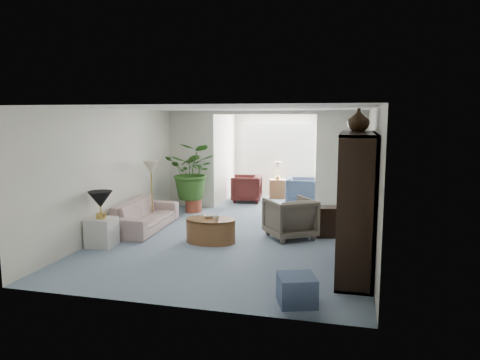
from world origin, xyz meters
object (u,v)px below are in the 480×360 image
(plant_pot, at_px, (193,205))
(sunroom_chair_maroon, at_px, (246,188))
(table_lamp, at_px, (100,199))
(coffee_bowl, at_px, (210,216))
(ottoman, at_px, (297,290))
(coffee_table, at_px, (211,231))
(wingback_chair, at_px, (290,218))
(side_table_dark, at_px, (327,221))
(floor_lamp, at_px, (151,167))
(end_table, at_px, (102,232))
(cabinet_urn, at_px, (359,120))
(entertainment_cabinet, at_px, (356,203))
(sunroom_chair_blue, at_px, (301,191))
(coffee_cup, at_px, (217,218))
(sunroom_table, at_px, (278,189))
(framed_picture, at_px, (371,156))
(sofa, at_px, (145,215))

(plant_pot, xyz_separation_m, sunroom_chair_maroon, (0.97, 1.61, 0.21))
(table_lamp, relative_size, coffee_bowl, 1.95)
(sunroom_chair_maroon, bearing_deg, plant_pot, -37.63)
(ottoman, xyz_separation_m, plant_pot, (-3.17, 4.91, -0.02))
(coffee_table, relative_size, sunroom_chair_maroon, 1.17)
(wingback_chair, relative_size, side_table_dark, 1.47)
(floor_lamp, height_order, coffee_table, floor_lamp)
(floor_lamp, xyz_separation_m, coffee_bowl, (1.68, -1.06, -0.77))
(end_table, xyz_separation_m, cabinet_urn, (4.47, 0.23, 2.05))
(coffee_bowl, xyz_separation_m, entertainment_cabinet, (2.67, -1.09, 0.58))
(coffee_table, bearing_deg, sunroom_chair_blue, 73.46)
(table_lamp, xyz_separation_m, plant_pot, (0.60, 3.22, -0.71))
(coffee_bowl, bearing_deg, coffee_cup, -45.00)
(coffee_cup, bearing_deg, floor_lamp, 146.29)
(coffee_bowl, relative_size, entertainment_cabinet, 0.11)
(coffee_bowl, height_order, cabinet_urn, cabinet_urn)
(floor_lamp, height_order, side_table_dark, floor_lamp)
(table_lamp, height_order, ottoman, table_lamp)
(plant_pot, bearing_deg, table_lamp, -100.56)
(ottoman, distance_m, sunroom_table, 7.42)
(coffee_table, distance_m, sunroom_chair_maroon, 4.12)
(coffee_cup, xyz_separation_m, sunroom_chair_maroon, (-0.43, 4.21, -0.12))
(side_table_dark, bearing_deg, sunroom_chair_maroon, 127.29)
(side_table_dark, height_order, sunroom_table, side_table_dark)
(side_table_dark, bearing_deg, cabinet_urn, -70.79)
(coffee_table, relative_size, cabinet_urn, 2.65)
(side_table_dark, xyz_separation_m, plant_pot, (-3.36, 1.52, -0.14))
(entertainment_cabinet, bearing_deg, wingback_chair, 125.93)
(floor_lamp, xyz_separation_m, sunroom_chair_maroon, (1.45, 2.96, -0.88))
(side_table_dark, relative_size, sunroom_chair_blue, 0.74)
(floor_lamp, bearing_deg, framed_picture, -13.83)
(table_lamp, height_order, coffee_bowl, table_lamp)
(framed_picture, distance_m, coffee_table, 3.21)
(side_table_dark, bearing_deg, plant_pot, 155.71)
(coffee_cup, bearing_deg, framed_picture, 2.71)
(framed_picture, height_order, side_table_dark, framed_picture)
(coffee_bowl, xyz_separation_m, sunroom_table, (0.52, 4.76, -0.20))
(coffee_table, height_order, entertainment_cabinet, entertainment_cabinet)
(cabinet_urn, bearing_deg, wingback_chair, 135.93)
(entertainment_cabinet, bearing_deg, sofa, 159.28)
(floor_lamp, relative_size, wingback_chair, 0.42)
(wingback_chair, relative_size, ottoman, 1.89)
(table_lamp, bearing_deg, sofa, 81.57)
(coffee_table, bearing_deg, floor_lamp, 146.29)
(plant_pot, bearing_deg, coffee_table, -63.37)
(wingback_chair, height_order, entertainment_cabinet, entertainment_cabinet)
(ottoman, bearing_deg, coffee_cup, 127.45)
(sofa, relative_size, cabinet_urn, 5.72)
(floor_lamp, xyz_separation_m, wingback_chair, (3.14, -0.47, -0.86))
(wingback_chair, bearing_deg, floor_lamp, -43.36)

